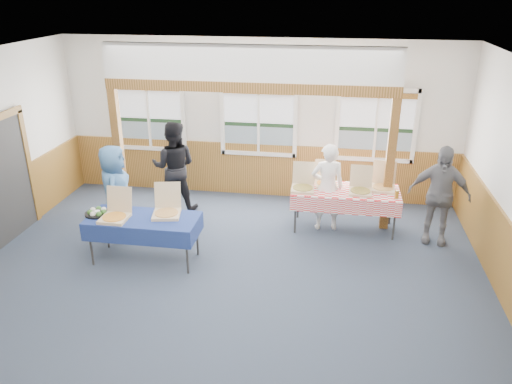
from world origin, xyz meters
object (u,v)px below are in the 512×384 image
woman_white (327,187)px  woman_black (174,167)px  man_blue (115,191)px  table_left (143,221)px  person_grey (439,195)px  table_right (345,193)px

woman_white → woman_black: 2.96m
woman_white → man_blue: size_ratio=0.98×
table_left → man_blue: 1.14m
woman_black → person_grey: woman_black is taller
woman_black → man_blue: size_ratio=1.08×
table_left → person_grey: (4.68, 1.41, 0.17)m
table_right → man_blue: bearing=-177.5°
woman_black → man_blue: (-0.68, -1.19, -0.06)m
woman_white → person_grey: size_ratio=0.93×
table_right → woman_black: (-3.26, 0.34, 0.18)m
table_left → woman_black: bearing=97.6°
table_left → person_grey: size_ratio=1.04×
woman_black → person_grey: bearing=166.9°
table_left → man_blue: bearing=139.0°
person_grey → table_right: bearing=-178.6°
table_right → person_grey: bearing=-18.4°
table_left → table_right: (3.14, 1.65, 0.00)m
table_right → woman_white: 0.34m
table_right → woman_white: woman_white is taller
woman_black → man_blue: bearing=54.0°
woman_black → woman_white: bearing=166.3°
woman_white → woman_black: bearing=-16.3°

